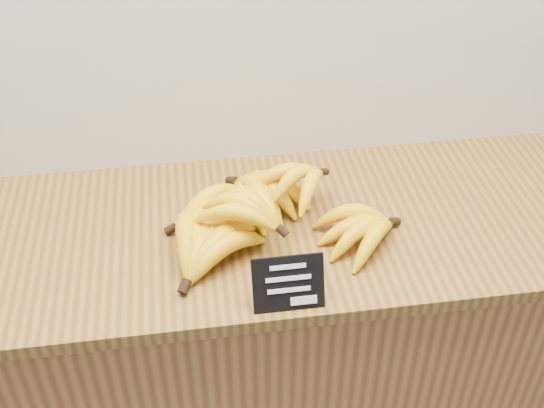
# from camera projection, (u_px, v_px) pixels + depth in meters

# --- Properties ---
(counter) EXTENTS (1.44, 0.50, 0.90)m
(counter) POSITION_uv_depth(u_px,v_px,m) (269.00, 368.00, 1.73)
(counter) COLOR #9C6632
(counter) RESTS_ON ground
(counter_top) EXTENTS (1.53, 0.54, 0.03)m
(counter_top) POSITION_uv_depth(u_px,v_px,m) (269.00, 228.00, 1.44)
(counter_top) COLOR brown
(counter_top) RESTS_ON counter
(chalkboard_sign) EXTENTS (0.13, 0.04, 0.10)m
(chalkboard_sign) POSITION_uv_depth(u_px,v_px,m) (288.00, 284.00, 1.22)
(chalkboard_sign) COLOR black
(chalkboard_sign) RESTS_ON counter_top
(banana_pile) EXTENTS (0.54, 0.35, 0.12)m
(banana_pile) POSITION_uv_depth(u_px,v_px,m) (257.00, 212.00, 1.38)
(banana_pile) COLOR yellow
(banana_pile) RESTS_ON counter_top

